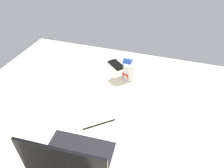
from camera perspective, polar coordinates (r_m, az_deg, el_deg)
bed_mattress at (r=111.04cm, az=1.46°, el=-13.43°), size 180.00×140.00×18.00cm
laptop at (r=87.82cm, az=-10.72°, el=-20.02°), size 34.27×24.86×23.00cm
snack_cup at (r=128.26cm, az=5.03°, el=3.98°), size 9.40×9.48×13.62cm
cell_phone at (r=143.19cm, az=1.27°, el=5.50°), size 15.01×14.34×0.80cm
charger_cable at (r=102.38cm, az=-3.63°, el=-11.32°), size 13.49×11.29×0.60cm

